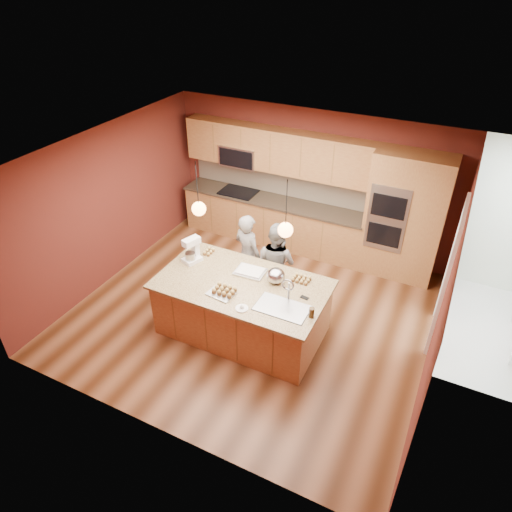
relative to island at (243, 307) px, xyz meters
The scene contains 24 objects.
floor 0.66m from the island, 99.47° to the left, with size 5.50×5.50×0.00m, color #452310.
ceiling 2.27m from the island, 99.47° to the left, with size 5.50×5.50×0.00m, color white.
wall_back 3.08m from the island, 91.47° to the left, with size 5.50×5.50×0.00m, color #561E18.
wall_front 2.23m from the island, 92.12° to the right, with size 5.50×5.50×0.00m, color #561E18.
wall_left 2.99m from the island, behind, with size 5.00×5.00×0.00m, color #561E18.
wall_right 2.85m from the island, ahead, with size 5.00×5.00×0.00m, color #561E18.
cabinet_run 2.85m from the island, 105.63° to the left, with size 3.74×0.64×2.30m.
oven_column 3.26m from the island, 56.25° to the left, with size 1.30×0.62×2.30m.
doorway_trim 2.99m from the island, 25.29° to the left, with size 0.08×1.11×2.20m, color white, non-canonical shape.
pendant_left 1.67m from the island, behind, with size 0.20×0.20×0.80m.
pendant_right 1.66m from the island, ahead, with size 0.20×0.20×0.80m.
island is the anchor object (origin of this frame).
person_left 1.08m from the island, 113.06° to the left, with size 0.54×0.36×1.49m, color black.
person_right 1.00m from the island, 82.94° to the left, with size 0.71×0.56×1.47m, color slate.
stand_mixer 1.18m from the island, 169.30° to the left, with size 0.29×0.34×0.40m.
sheet_cake 0.56m from the island, 94.78° to the left, with size 0.47×0.36×0.05m.
cooling_rack 0.60m from the island, 114.07° to the right, with size 0.37×0.26×0.02m, color #9FA1A6.
mixing_bowl 0.74m from the island, 32.09° to the left, with size 0.27×0.27×0.23m, color #ACB0B3.
plate 0.73m from the island, 63.38° to the right, with size 0.18×0.18×0.01m, color white.
tumbler 1.29m from the island, 11.60° to the right, with size 0.07×0.07×0.15m, color #3D270E.
phone 1.04m from the island, ahead, with size 0.12×0.06×0.01m, color black.
cupcakes_left 1.10m from the island, 151.03° to the left, with size 0.14×0.21×0.06m, color tan, non-canonical shape.
cupcakes_rack 0.61m from the island, 113.43° to the right, with size 0.34×0.25×0.08m, color tan, non-canonical shape.
cupcakes_right 0.99m from the island, 31.42° to the left, with size 0.28×0.21×0.06m, color tan, non-canonical shape.
Camera 1 is at (2.60, -5.14, 4.97)m, focal length 32.00 mm.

